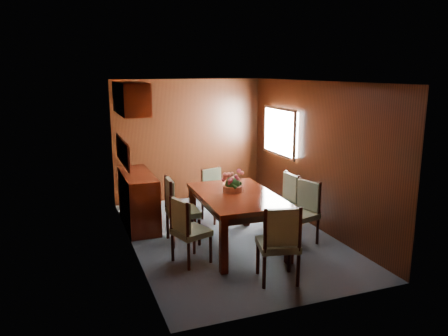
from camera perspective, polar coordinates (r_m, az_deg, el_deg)
name	(u,v)px	position (r m, az deg, el deg)	size (l,w,h in m)	color
ground	(229,236)	(6.99, 0.70, -8.84)	(4.50, 4.50, 0.00)	#37404B
room_shell	(216,131)	(6.84, -1.09, 4.84)	(3.06, 4.52, 2.41)	black
sideboard	(138,199)	(7.45, -11.14, -4.05)	(0.48, 1.40, 0.90)	#350F06
dining_table	(237,201)	(6.38, 1.67, -4.37)	(1.13, 1.75, 0.80)	#350F06
chair_left_near	(187,227)	(5.89, -4.88, -7.71)	(0.54, 0.55, 0.93)	black
chair_left_far	(178,207)	(6.59, -6.08, -5.06)	(0.48, 0.50, 1.01)	black
chair_right_near	(303,209)	(6.69, 10.33, -5.23)	(0.54, 0.56, 0.96)	black
chair_right_far	(285,199)	(7.14, 7.95, -4.03)	(0.45, 0.46, 0.95)	black
chair_head	(280,240)	(5.37, 7.28, -9.32)	(0.57, 0.56, 1.01)	black
chair_foot	(215,191)	(7.61, -1.23, -3.05)	(0.53, 0.52, 0.90)	black
flower_centerpiece	(233,182)	(6.44, 1.13, -1.79)	(0.31, 0.31, 0.31)	#AB5534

